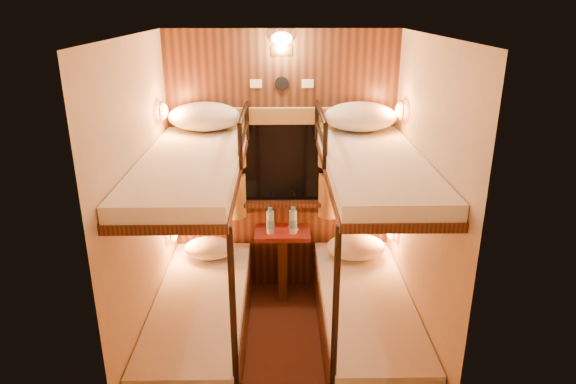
{
  "coord_description": "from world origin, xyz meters",
  "views": [
    {
      "loc": [
        -0.02,
        -3.4,
        2.6
      ],
      "look_at": [
        0.04,
        0.15,
        1.29
      ],
      "focal_mm": 32.0,
      "sensor_mm": 36.0,
      "label": 1
    }
  ],
  "objects_px": {
    "bunk_left": "(199,285)",
    "bunk_right": "(367,283)",
    "bottle_right": "(293,222)",
    "bottle_left": "(270,223)",
    "table": "(283,254)"
  },
  "relations": [
    {
      "from": "bunk_left",
      "to": "bunk_right",
      "type": "bearing_deg",
      "value": 0.0
    },
    {
      "from": "bunk_left",
      "to": "bottle_right",
      "type": "distance_m",
      "value": 1.05
    },
    {
      "from": "bottle_left",
      "to": "bottle_right",
      "type": "xyz_separation_m",
      "value": [
        0.2,
        0.0,
        0.0
      ]
    },
    {
      "from": "bunk_left",
      "to": "table",
      "type": "distance_m",
      "value": 1.02
    },
    {
      "from": "bunk_left",
      "to": "bunk_right",
      "type": "relative_size",
      "value": 1.0
    },
    {
      "from": "bunk_left",
      "to": "table",
      "type": "xyz_separation_m",
      "value": [
        0.65,
        0.78,
        -0.14
      ]
    },
    {
      "from": "bottle_left",
      "to": "bottle_right",
      "type": "distance_m",
      "value": 0.2
    },
    {
      "from": "bunk_right",
      "to": "table",
      "type": "bearing_deg",
      "value": 129.67
    },
    {
      "from": "table",
      "to": "bunk_left",
      "type": "bearing_deg",
      "value": -129.67
    },
    {
      "from": "table",
      "to": "bottle_right",
      "type": "distance_m",
      "value": 0.36
    },
    {
      "from": "bunk_left",
      "to": "bottle_right",
      "type": "bearing_deg",
      "value": 44.26
    },
    {
      "from": "bunk_left",
      "to": "bottle_left",
      "type": "height_order",
      "value": "bunk_left"
    },
    {
      "from": "bunk_right",
      "to": "bottle_left",
      "type": "bearing_deg",
      "value": 136.38
    },
    {
      "from": "bunk_left",
      "to": "bottle_right",
      "type": "height_order",
      "value": "bunk_left"
    },
    {
      "from": "bunk_left",
      "to": "table",
      "type": "height_order",
      "value": "bunk_left"
    }
  ]
}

